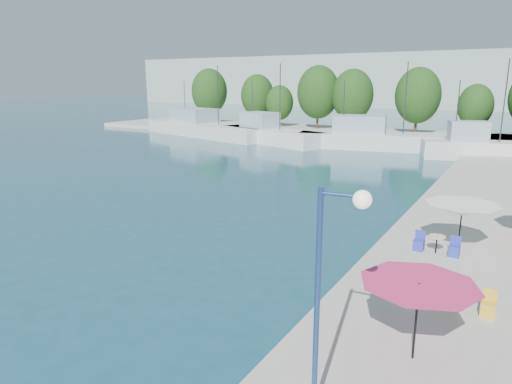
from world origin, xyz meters
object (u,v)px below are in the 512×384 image
Objects in this scene: umbrella_pink at (418,293)px; umbrella_white at (462,210)px; trawler_01 at (206,128)px; trawler_02 at (269,134)px; trawler_04 at (482,149)px; trawler_03 at (380,139)px; street_lamp at (334,264)px.

umbrella_white is at bearing 90.39° from umbrella_pink.
trawler_02 is (11.86, -2.41, 0.00)m from trawler_01.
trawler_01 is 57.24m from umbrella_pink.
umbrella_white is at bearing -29.63° from trawler_02.
trawler_02 is 1.29× the size of trawler_04.
trawler_04 is 30.80m from umbrella_white.
umbrella_pink reaches higher than umbrella_white.
umbrella_white is at bearing -25.82° from trawler_01.
trawler_01 is 12.10m from trawler_02.
trawler_01 is at bearing 166.09° from trawler_03.
trawler_04 is (24.71, -0.42, 0.00)m from trawler_02.
trawler_01 and trawler_04 have the same top height.
street_lamp is at bearing -88.38° from trawler_03.
street_lamp is (-1.11, -3.09, 1.64)m from umbrella_pink.
trawler_03 is 46.65m from street_lamp.
trawler_02 is 13.89m from trawler_03.
umbrella_pink is (38.32, -42.50, 1.38)m from trawler_01.
umbrella_pink is at bearing -36.49° from trawler_02.
trawler_01 is at bearing -171.42° from trawler_02.
trawler_03 reaches higher than umbrella_white.
umbrella_pink is 0.60× the size of street_lamp.
trawler_04 is 4.07× the size of umbrella_white.
trawler_02 is 48.05m from umbrella_pink.
trawler_04 is at bearing -24.86° from trawler_03.
trawler_02 reaches higher than street_lamp.
trawler_02 is at bearing 3.94° from trawler_01.
trawler_02 is 40.85m from umbrella_white.
street_lamp is (11.59, -45.09, 3.02)m from trawler_03.
trawler_03 is 4.02× the size of street_lamp.
trawler_04 is 42.86m from street_lamp.
trawler_02 reaches higher than umbrella_white.
trawler_02 is at bearing 175.12° from trawler_03.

